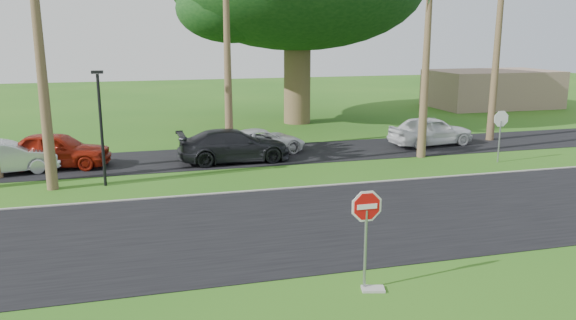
% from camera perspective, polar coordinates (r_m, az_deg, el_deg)
% --- Properties ---
extents(ground, '(120.00, 120.00, 0.00)m').
position_cam_1_polar(ground, '(16.55, 2.05, -8.76)').
color(ground, '#255916').
rests_on(ground, ground).
extents(road, '(120.00, 8.00, 0.02)m').
position_cam_1_polar(road, '(18.35, 0.20, -6.51)').
color(road, black).
rests_on(road, ground).
extents(parking_strip, '(120.00, 5.00, 0.02)m').
position_cam_1_polar(parking_strip, '(28.24, -5.46, 0.36)').
color(parking_strip, black).
rests_on(parking_strip, ground).
extents(curb, '(120.00, 0.12, 0.06)m').
position_cam_1_polar(curb, '(22.09, -2.59, -3.09)').
color(curb, gray).
rests_on(curb, ground).
extents(stop_sign_near, '(1.05, 0.07, 2.62)m').
position_cam_1_polar(stop_sign_near, '(13.46, 7.95, -6.00)').
color(stop_sign_near, gray).
rests_on(stop_sign_near, ground).
extents(stop_sign_far, '(1.05, 0.07, 2.62)m').
position_cam_1_polar(stop_sign_far, '(28.44, 20.79, 3.29)').
color(stop_sign_far, gray).
rests_on(stop_sign_far, ground).
extents(streetlight_right, '(0.45, 0.25, 4.64)m').
position_cam_1_polar(streetlight_right, '(23.49, -18.48, 3.77)').
color(streetlight_right, black).
rests_on(streetlight_right, ground).
extents(building_far, '(10.00, 6.00, 3.00)m').
position_cam_1_polar(building_far, '(49.94, 19.99, 6.83)').
color(building_far, gray).
rests_on(building_far, ground).
extents(car_silver, '(4.65, 2.37, 1.46)m').
position_cam_1_polar(car_silver, '(27.48, -26.85, 0.20)').
color(car_silver, silver).
rests_on(car_silver, ground).
extents(car_red, '(5.10, 2.93, 1.63)m').
position_cam_1_polar(car_red, '(27.80, -22.47, 0.93)').
color(car_red, maroon).
rests_on(car_red, ground).
extents(car_dark, '(5.38, 2.28, 1.55)m').
position_cam_1_polar(car_dark, '(26.96, -5.51, 1.43)').
color(car_dark, black).
rests_on(car_dark, ground).
extents(car_minivan, '(4.95, 3.09, 1.28)m').
position_cam_1_polar(car_minivan, '(28.65, -2.72, 1.87)').
color(car_minivan, silver).
rests_on(car_minivan, ground).
extents(car_pickup, '(4.93, 2.51, 1.61)m').
position_cam_1_polar(car_pickup, '(31.71, 14.31, 2.87)').
color(car_pickup, silver).
rests_on(car_pickup, ground).
extents(utility_slab, '(0.62, 0.48, 0.06)m').
position_cam_1_polar(utility_slab, '(14.08, 8.62, -12.83)').
color(utility_slab, '#989890').
rests_on(utility_slab, ground).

